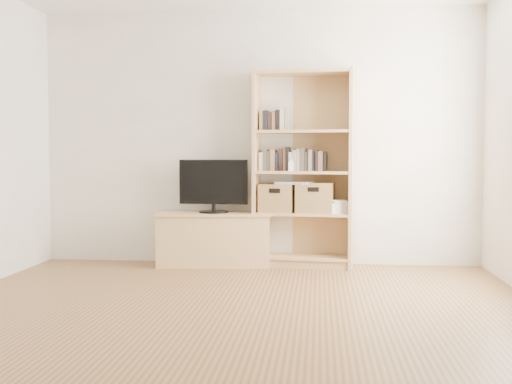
# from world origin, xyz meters

# --- Properties ---
(floor) EXTENTS (4.50, 5.00, 0.01)m
(floor) POSITION_xyz_m (0.00, 0.00, 0.00)
(floor) COLOR brown
(floor) RESTS_ON ground
(back_wall) EXTENTS (4.50, 0.02, 2.60)m
(back_wall) POSITION_xyz_m (0.00, 2.50, 1.30)
(back_wall) COLOR beige
(back_wall) RESTS_ON floor
(front_wall) EXTENTS (4.50, 0.02, 2.60)m
(front_wall) POSITION_xyz_m (0.00, -2.50, 1.30)
(front_wall) COLOR beige
(front_wall) RESTS_ON floor
(tv_stand) EXTENTS (1.16, 0.53, 0.51)m
(tv_stand) POSITION_xyz_m (-0.44, 2.29, 0.26)
(tv_stand) COLOR tan
(tv_stand) RESTS_ON floor
(bookshelf) EXTENTS (1.01, 0.45, 1.97)m
(bookshelf) POSITION_xyz_m (0.46, 2.33, 0.98)
(bookshelf) COLOR tan
(bookshelf) RESTS_ON floor
(television) EXTENTS (0.69, 0.06, 0.54)m
(television) POSITION_xyz_m (-0.44, 2.29, 0.81)
(television) COLOR black
(television) RESTS_ON tv_stand
(books_row_mid) EXTENTS (0.79, 0.24, 0.21)m
(books_row_mid) POSITION_xyz_m (0.46, 2.35, 1.07)
(books_row_mid) COLOR beige
(books_row_mid) RESTS_ON bookshelf
(books_row_upper) EXTENTS (0.38, 0.18, 0.19)m
(books_row_upper) POSITION_xyz_m (0.24, 2.37, 1.46)
(books_row_upper) COLOR beige
(books_row_upper) RESTS_ON bookshelf
(baby_monitor) EXTENTS (0.05, 0.04, 0.09)m
(baby_monitor) POSITION_xyz_m (0.34, 2.23, 1.01)
(baby_monitor) COLOR white
(baby_monitor) RESTS_ON bookshelf
(basket_left) EXTENTS (0.37, 0.32, 0.28)m
(basket_left) POSITION_xyz_m (0.20, 2.35, 0.69)
(basket_left) COLOR olive
(basket_left) RESTS_ON bookshelf
(basket_right) EXTENTS (0.39, 0.34, 0.30)m
(basket_right) POSITION_xyz_m (0.58, 2.31, 0.70)
(basket_right) COLOR olive
(basket_right) RESTS_ON bookshelf
(laptop) EXTENTS (0.39, 0.32, 0.03)m
(laptop) POSITION_xyz_m (0.37, 2.31, 0.84)
(laptop) COLOR silver
(laptop) RESTS_ON basket_left
(magazine_stack) EXTENTS (0.22, 0.27, 0.11)m
(magazine_stack) POSITION_xyz_m (0.80, 2.29, 0.60)
(magazine_stack) COLOR silver
(magazine_stack) RESTS_ON bookshelf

